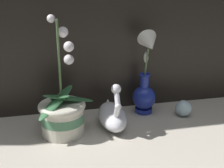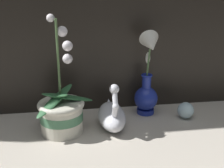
{
  "view_description": "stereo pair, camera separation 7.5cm",
  "coord_description": "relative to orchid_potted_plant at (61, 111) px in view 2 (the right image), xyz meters",
  "views": [
    {
      "loc": [
        -0.26,
        -0.89,
        0.54
      ],
      "look_at": [
        -0.03,
        0.14,
        0.16
      ],
      "focal_mm": 50.0,
      "sensor_mm": 36.0,
      "label": 1
    },
    {
      "loc": [
        -0.19,
        -0.91,
        0.54
      ],
      "look_at": [
        -0.03,
        0.14,
        0.16
      ],
      "focal_mm": 50.0,
      "sensor_mm": 36.0,
      "label": 2
    }
  ],
  "objects": [
    {
      "name": "orchid_potted_plant",
      "position": [
        0.0,
        0.0,
        0.0
      ],
      "size": [
        0.21,
        0.21,
        0.41
      ],
      "color": "beige",
      "rests_on": "ground_plane"
    },
    {
      "name": "swan_figurine",
      "position": [
        0.18,
        0.01,
        -0.03
      ],
      "size": [
        0.1,
        0.21,
        0.19
      ],
      "color": "white",
      "rests_on": "ground_plane"
    },
    {
      "name": "ground_plane",
      "position": [
        0.22,
        -0.1,
        -0.08
      ],
      "size": [
        2.8,
        2.8,
        0.0
      ],
      "primitive_type": "plane",
      "color": "#BCB2A3"
    },
    {
      "name": "glass_sphere",
      "position": [
        0.47,
        0.04,
        -0.05
      ],
      "size": [
        0.06,
        0.06,
        0.06
      ],
      "color": "silver",
      "rests_on": "ground_plane"
    },
    {
      "name": "blue_vase",
      "position": [
        0.33,
        0.1,
        0.05
      ],
      "size": [
        0.09,
        0.13,
        0.34
      ],
      "color": "navy",
      "rests_on": "ground_plane"
    }
  ]
}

